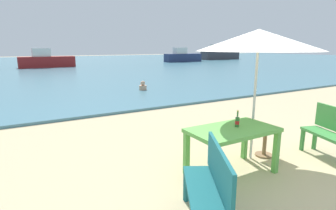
% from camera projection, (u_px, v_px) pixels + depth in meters
% --- Properties ---
extents(ground_plane, '(120.00, 120.00, 0.00)m').
position_uv_depth(ground_plane, '(278.00, 172.00, 4.41)').
color(ground_plane, '#C6B287').
extents(sea_water, '(120.00, 50.00, 0.08)m').
position_uv_depth(sea_water, '(48.00, 65.00, 29.75)').
color(sea_water, teal).
rests_on(sea_water, ground_plane).
extents(picnic_table_green, '(1.40, 0.80, 0.76)m').
position_uv_depth(picnic_table_green, '(232.00, 135.00, 4.24)').
color(picnic_table_green, '#60B24C').
rests_on(picnic_table_green, ground_plane).
extents(beer_bottle_amber, '(0.07, 0.07, 0.26)m').
position_uv_depth(beer_bottle_amber, '(237.00, 121.00, 4.29)').
color(beer_bottle_amber, '#2D662D').
rests_on(beer_bottle_amber, picnic_table_green).
extents(patio_umbrella, '(2.10, 2.10, 2.30)m').
position_uv_depth(patio_umbrella, '(259.00, 40.00, 4.53)').
color(patio_umbrella, silver).
rests_on(patio_umbrella, ground_plane).
extents(side_table_wood, '(0.44, 0.44, 0.54)m').
position_uv_depth(side_table_wood, '(265.00, 138.00, 5.01)').
color(side_table_wood, olive).
rests_on(side_table_wood, ground_plane).
extents(bench_teal_center, '(0.89, 1.23, 0.95)m').
position_uv_depth(bench_teal_center, '(210.00, 184.00, 2.95)').
color(bench_teal_center, '#196066').
rests_on(bench_teal_center, ground_plane).
extents(bench_green_left, '(0.72, 1.25, 0.95)m').
position_uv_depth(bench_green_left, '(336.00, 132.00, 4.76)').
color(bench_green_left, '#3D8C42').
rests_on(bench_green_left, ground_plane).
extents(swimmer_person, '(0.34, 0.34, 0.41)m').
position_uv_depth(swimmer_person, '(143.00, 86.00, 12.22)').
color(swimmer_person, tan).
rests_on(swimmer_person, sea_water).
extents(boat_barge, '(6.17, 1.68, 2.24)m').
position_uv_depth(boat_barge, '(220.00, 54.00, 40.53)').
color(boat_barge, '#38383F').
rests_on(boat_barge, sea_water).
extents(boat_cargo_ship, '(4.91, 1.34, 1.79)m').
position_uv_depth(boat_cargo_ship, '(182.00, 57.00, 34.43)').
color(boat_cargo_ship, navy).
rests_on(boat_cargo_ship, sea_water).
extents(boat_sailboat, '(4.89, 1.33, 1.78)m').
position_uv_depth(boat_sailboat, '(46.00, 60.00, 25.24)').
color(boat_sailboat, maroon).
rests_on(boat_sailboat, sea_water).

